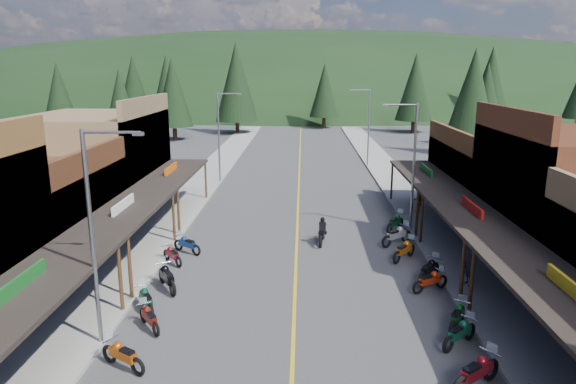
# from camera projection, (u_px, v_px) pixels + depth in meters

# --- Properties ---
(ground) EXTENTS (220.00, 220.00, 0.00)m
(ground) POSITION_uv_depth(u_px,v_px,m) (295.00, 282.00, 24.65)
(ground) COLOR #38383A
(ground) RESTS_ON ground
(centerline) EXTENTS (0.15, 90.00, 0.01)m
(centerline) POSITION_uv_depth(u_px,v_px,m) (299.00, 188.00, 44.09)
(centerline) COLOR gold
(centerline) RESTS_ON ground
(sidewalk_west) EXTENTS (3.40, 94.00, 0.15)m
(sidewalk_west) POSITION_uv_depth(u_px,v_px,m) (198.00, 186.00, 44.31)
(sidewalk_west) COLOR gray
(sidewalk_west) RESTS_ON ground
(sidewalk_east) EXTENTS (3.40, 94.00, 0.15)m
(sidewalk_east) POSITION_uv_depth(u_px,v_px,m) (400.00, 188.00, 43.83)
(sidewalk_east) COLOR gray
(sidewalk_east) RESTS_ON ground
(shop_west_2) EXTENTS (10.90, 9.00, 6.20)m
(shop_west_2) POSITION_uv_depth(u_px,v_px,m) (26.00, 219.00, 26.09)
(shop_west_2) COLOR #3F2111
(shop_west_2) RESTS_ON ground
(shop_west_3) EXTENTS (10.90, 10.20, 8.20)m
(shop_west_3) POSITION_uv_depth(u_px,v_px,m) (97.00, 165.00, 35.19)
(shop_west_3) COLOR brown
(shop_west_3) RESTS_ON ground
(shop_east_3) EXTENTS (10.90, 10.20, 6.20)m
(shop_east_3) POSITION_uv_depth(u_px,v_px,m) (501.00, 182.00, 34.67)
(shop_east_3) COLOR #4C2D16
(shop_east_3) RESTS_ON ground
(streetlight_0) EXTENTS (2.16, 0.18, 8.00)m
(streetlight_0) POSITION_uv_depth(u_px,v_px,m) (95.00, 230.00, 17.97)
(streetlight_0) COLOR gray
(streetlight_0) RESTS_ON ground
(streetlight_1) EXTENTS (2.16, 0.18, 8.00)m
(streetlight_1) POSITION_uv_depth(u_px,v_px,m) (220.00, 133.00, 45.18)
(streetlight_1) COLOR gray
(streetlight_1) RESTS_ON ground
(streetlight_2) EXTENTS (2.16, 0.18, 8.00)m
(streetlight_2) POSITION_uv_depth(u_px,v_px,m) (412.00, 162.00, 31.19)
(streetlight_2) COLOR gray
(streetlight_2) RESTS_ON ground
(streetlight_3) EXTENTS (2.16, 0.18, 8.00)m
(streetlight_3) POSITION_uv_depth(u_px,v_px,m) (367.00, 124.00, 52.58)
(streetlight_3) COLOR gray
(streetlight_3) RESTS_ON ground
(ridge_hill) EXTENTS (310.00, 140.00, 60.00)m
(ridge_hill) POSITION_uv_depth(u_px,v_px,m) (302.00, 103.00, 155.87)
(ridge_hill) COLOR black
(ridge_hill) RESTS_ON ground
(pine_0) EXTENTS (5.04, 5.04, 11.00)m
(pine_0) POSITION_uv_depth(u_px,v_px,m) (58.00, 91.00, 84.50)
(pine_0) COLOR black
(pine_0) RESTS_ON ground
(pine_1) EXTENTS (5.88, 5.88, 12.50)m
(pine_1) POSITION_uv_depth(u_px,v_px,m) (167.00, 85.00, 91.66)
(pine_1) COLOR black
(pine_1) RESTS_ON ground
(pine_2) EXTENTS (6.72, 6.72, 14.00)m
(pine_2) POSITION_uv_depth(u_px,v_px,m) (236.00, 82.00, 79.43)
(pine_2) COLOR black
(pine_2) RESTS_ON ground
(pine_3) EXTENTS (5.04, 5.04, 11.00)m
(pine_3) POSITION_uv_depth(u_px,v_px,m) (324.00, 90.00, 87.18)
(pine_3) COLOR black
(pine_3) RESTS_ON ground
(pine_4) EXTENTS (5.88, 5.88, 12.50)m
(pine_4) POSITION_uv_depth(u_px,v_px,m) (415.00, 87.00, 80.79)
(pine_4) COLOR black
(pine_4) RESTS_ON ground
(pine_5) EXTENTS (6.72, 6.72, 14.00)m
(pine_5) POSITION_uv_depth(u_px,v_px,m) (491.00, 80.00, 91.84)
(pine_5) COLOR black
(pine_5) RESTS_ON ground
(pine_7) EXTENTS (5.88, 5.88, 12.50)m
(pine_7) POSITION_uv_depth(u_px,v_px,m) (133.00, 84.00, 97.71)
(pine_7) COLOR black
(pine_7) RESTS_ON ground
(pine_8) EXTENTS (4.48, 4.48, 10.00)m
(pine_8) POSITION_uv_depth(u_px,v_px,m) (121.00, 102.00, 62.74)
(pine_8) COLOR black
(pine_8) RESTS_ON ground
(pine_9) EXTENTS (4.93, 4.93, 10.80)m
(pine_9) POSITION_uv_depth(u_px,v_px,m) (486.00, 97.00, 66.24)
(pine_9) COLOR black
(pine_9) RESTS_ON ground
(pine_10) EXTENTS (5.38, 5.38, 11.60)m
(pine_10) POSITION_uv_depth(u_px,v_px,m) (173.00, 92.00, 72.16)
(pine_10) COLOR black
(pine_10) RESTS_ON ground
(pine_11) EXTENTS (5.82, 5.82, 12.40)m
(pine_11) POSITION_uv_depth(u_px,v_px,m) (473.00, 94.00, 59.36)
(pine_11) COLOR black
(pine_11) RESTS_ON ground
(bike_west_4) EXTENTS (2.08, 1.63, 1.16)m
(bike_west_4) POSITION_uv_depth(u_px,v_px,m) (123.00, 354.00, 17.34)
(bike_west_4) COLOR #A84A0C
(bike_west_4) RESTS_ON ground
(bike_west_5) EXTENTS (1.63, 1.89, 1.08)m
(bike_west_5) POSITION_uv_depth(u_px,v_px,m) (149.00, 317.00, 20.01)
(bike_west_5) COLOR maroon
(bike_west_5) RESTS_ON ground
(bike_west_6) EXTENTS (1.62, 2.08, 1.16)m
(bike_west_6) POSITION_uv_depth(u_px,v_px,m) (146.00, 299.00, 21.51)
(bike_west_6) COLOR #0C402A
(bike_west_6) RESTS_ON ground
(bike_west_7) EXTENTS (1.85, 2.38, 1.32)m
(bike_west_7) POSITION_uv_depth(u_px,v_px,m) (167.00, 276.00, 23.62)
(bike_west_7) COLOR black
(bike_west_7) RESTS_ON ground
(bike_west_8) EXTENTS (1.70, 1.81, 1.07)m
(bike_west_8) POSITION_uv_depth(u_px,v_px,m) (172.00, 254.00, 26.80)
(bike_west_8) COLOR maroon
(bike_west_8) RESTS_ON ground
(bike_west_9) EXTENTS (2.00, 1.66, 1.13)m
(bike_west_9) POSITION_uv_depth(u_px,v_px,m) (187.00, 243.00, 28.35)
(bike_west_9) COLOR navy
(bike_west_9) RESTS_ON ground
(bike_east_4) EXTENTS (2.31, 2.05, 1.33)m
(bike_east_4) POSITION_uv_depth(u_px,v_px,m) (477.00, 371.00, 16.21)
(bike_east_4) COLOR maroon
(bike_east_4) RESTS_ON ground
(bike_east_5) EXTENTS (1.95, 1.84, 1.15)m
(bike_east_5) POSITION_uv_depth(u_px,v_px,m) (460.00, 332.00, 18.80)
(bike_east_5) COLOR #0E482F
(bike_east_5) RESTS_ON ground
(bike_east_6) EXTENTS (1.60, 2.08, 1.15)m
(bike_east_6) POSITION_uv_depth(u_px,v_px,m) (457.00, 316.00, 20.04)
(bike_east_6) COLOR #0D4216
(bike_east_6) RESTS_ON ground
(bike_east_7) EXTENTS (2.05, 1.54, 1.13)m
(bike_east_7) POSITION_uv_depth(u_px,v_px,m) (430.00, 280.00, 23.48)
(bike_east_7) COLOR red
(bike_east_7) RESTS_ON ground
(bike_east_8) EXTENTS (1.88, 2.14, 1.23)m
(bike_east_8) POSITION_uv_depth(u_px,v_px,m) (429.00, 269.00, 24.61)
(bike_east_8) COLOR black
(bike_east_8) RESTS_ON ground
(bike_east_9) EXTENTS (1.94, 2.14, 1.24)m
(bike_east_9) POSITION_uv_depth(u_px,v_px,m) (404.00, 249.00, 27.31)
(bike_east_9) COLOR #BE580D
(bike_east_9) RESTS_ON ground
(bike_east_10) EXTENTS (2.29, 2.02, 1.32)m
(bike_east_10) POSITION_uv_depth(u_px,v_px,m) (397.00, 234.00, 29.62)
(bike_east_10) COLOR #9F9FA4
(bike_east_10) RESTS_ON ground
(bike_east_11) EXTENTS (1.88, 2.25, 1.27)m
(bike_east_11) POSITION_uv_depth(u_px,v_px,m) (395.00, 222.00, 32.17)
(bike_east_11) COLOR #0C4021
(bike_east_11) RESTS_ON ground
(rider_on_bike) EXTENTS (1.03, 2.27, 1.67)m
(rider_on_bike) POSITION_uv_depth(u_px,v_px,m) (322.00, 233.00, 29.91)
(rider_on_bike) COLOR black
(rider_on_bike) RESTS_ON ground
(pedestrian_east_a) EXTENTS (0.64, 0.78, 1.85)m
(pedestrian_east_a) POSITION_uv_depth(u_px,v_px,m) (470.00, 266.00, 23.72)
(pedestrian_east_a) COLOR black
(pedestrian_east_a) RESTS_ON sidewalk_east
(pedestrian_east_b) EXTENTS (0.93, 0.72, 1.69)m
(pedestrian_east_b) POSITION_uv_depth(u_px,v_px,m) (419.00, 200.00, 36.04)
(pedestrian_east_b) COLOR #4E3731
(pedestrian_east_b) RESTS_ON sidewalk_east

